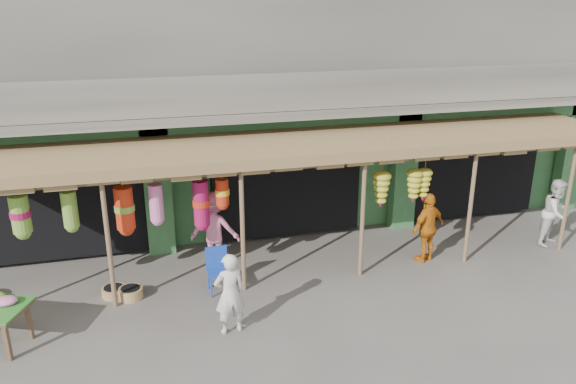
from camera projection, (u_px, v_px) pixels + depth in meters
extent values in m
plane|color=#514C47|center=(312.00, 276.00, 11.89)|extent=(80.00, 80.00, 0.00)
cube|color=gray|center=(259.00, 20.00, 14.79)|extent=(16.00, 6.00, 4.00)
cube|color=#2D6033|center=(260.00, 147.00, 16.09)|extent=(16.00, 5.70, 3.00)
cube|color=gray|center=(292.00, 112.00, 12.33)|extent=(16.00, 0.90, 0.22)
cube|color=gray|center=(297.00, 92.00, 11.80)|extent=(16.00, 0.10, 0.80)
cube|color=#2D6033|center=(287.00, 124.00, 12.81)|extent=(16.00, 0.35, 0.35)
cube|color=yellow|center=(54.00, 143.00, 11.56)|extent=(1.70, 0.06, 0.55)
cube|color=#B21414|center=(54.00, 143.00, 11.53)|extent=(1.30, 0.02, 0.30)
cube|color=black|center=(68.00, 191.00, 12.97)|extent=(3.60, 2.00, 2.50)
cube|color=black|center=(278.00, 174.00, 14.18)|extent=(3.60, 2.00, 2.50)
cube|color=black|center=(455.00, 160.00, 15.38)|extent=(3.60, 2.00, 2.50)
cube|color=#2D6033|center=(158.00, 191.00, 12.53)|extent=(0.60, 0.35, 3.00)
cube|color=#2D6033|center=(404.00, 170.00, 13.98)|extent=(0.60, 0.35, 3.00)
cube|color=#2D6033|center=(569.00, 157.00, 15.17)|extent=(0.60, 0.35, 3.00)
cylinder|color=brown|center=(109.00, 244.00, 10.31)|extent=(0.09, 0.09, 2.60)
cylinder|color=brown|center=(243.00, 230.00, 10.91)|extent=(0.09, 0.09, 2.60)
cylinder|color=brown|center=(362.00, 218.00, 11.52)|extent=(0.09, 0.09, 2.60)
cylinder|color=brown|center=(470.00, 207.00, 12.12)|extent=(0.09, 0.09, 2.60)
cylinder|color=brown|center=(568.00, 197.00, 12.72)|extent=(0.09, 0.09, 2.60)
cylinder|color=brown|center=(305.00, 167.00, 10.82)|extent=(12.90, 0.08, 0.08)
cylinder|color=brown|center=(159.00, 179.00, 10.57)|extent=(5.50, 0.06, 0.06)
cube|color=brown|center=(301.00, 143.00, 11.82)|extent=(14.00, 2.70, 0.22)
cube|color=brown|center=(7.00, 343.00, 9.04)|extent=(0.09, 0.09, 0.66)
cube|color=brown|center=(29.00, 322.00, 9.62)|extent=(0.09, 0.09, 0.66)
ellipsoid|color=pink|center=(7.00, 301.00, 9.31)|extent=(0.35, 0.29, 0.14)
cylinder|color=#1A40AC|center=(211.00, 288.00, 10.98)|extent=(0.04, 0.04, 0.41)
cylinder|color=#1A40AC|center=(230.00, 286.00, 11.08)|extent=(0.04, 0.04, 0.41)
cylinder|color=#1A40AC|center=(208.00, 280.00, 11.31)|extent=(0.04, 0.04, 0.41)
cylinder|color=#1A40AC|center=(226.00, 277.00, 11.41)|extent=(0.04, 0.04, 0.41)
cube|color=#1A40AC|center=(218.00, 272.00, 11.12)|extent=(0.44, 0.44, 0.05)
cube|color=#1A40AC|center=(216.00, 257.00, 11.22)|extent=(0.43, 0.05, 0.46)
cylinder|color=olive|center=(114.00, 291.00, 11.09)|extent=(0.54, 0.54, 0.18)
cylinder|color=#A0844B|center=(131.00, 293.00, 11.00)|extent=(0.60, 0.60, 0.21)
imported|color=silver|center=(230.00, 294.00, 9.69)|extent=(0.60, 0.44, 1.51)
imported|color=silver|center=(556.00, 212.00, 13.16)|extent=(0.99, 0.92, 1.62)
imported|color=#C06712|center=(428.00, 227.00, 12.34)|extent=(1.01, 0.70, 1.59)
imported|color=pink|center=(214.00, 229.00, 12.17)|extent=(1.23, 0.94, 1.68)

